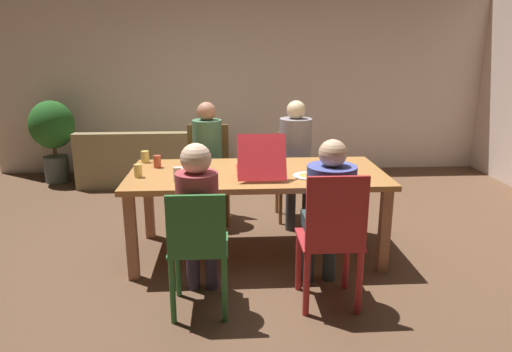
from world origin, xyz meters
name	(u,v)px	position (x,y,z in m)	size (l,w,h in m)	color
ground_plane	(257,252)	(0.00, 0.00, 0.00)	(20.00, 20.00, 0.00)	brown
back_wall	(244,79)	(0.00, 2.98, 1.33)	(7.09, 0.12, 2.67)	silver
dining_table	(257,181)	(0.00, 0.00, 0.67)	(2.17, 1.00, 0.75)	#B2753C
chair_0	(208,169)	(-0.45, 0.92, 0.54)	(0.45, 0.42, 0.99)	brown
person_0	(207,154)	(-0.45, 0.78, 0.73)	(0.30, 0.47, 1.25)	#2E384D
chair_1	(332,238)	(0.45, -0.93, 0.53)	(0.43, 0.42, 0.99)	#B2292C
person_1	(328,206)	(0.45, -0.79, 0.71)	(0.34, 0.53, 1.19)	#2D3D41
chair_2	(198,246)	(-0.45, -0.97, 0.51)	(0.40, 0.41, 0.90)	#2F7236
person_2	(198,212)	(-0.45, -0.82, 0.70)	(0.28, 0.47, 1.19)	#3F324A
chair_3	(294,170)	(0.45, 0.94, 0.51)	(0.38, 0.40, 0.90)	brown
person_3	(296,152)	(0.45, 0.79, 0.74)	(0.33, 0.55, 1.26)	#3C4146
pizza_box_0	(260,167)	(0.02, -0.05, 0.80)	(0.38, 0.57, 0.36)	red
plate_0	(331,164)	(0.69, 0.20, 0.76)	(0.20, 0.20, 0.01)	white
plate_1	(308,175)	(0.41, -0.18, 0.76)	(0.25, 0.25, 0.03)	white
plate_2	(192,167)	(-0.56, 0.14, 0.76)	(0.22, 0.22, 0.03)	white
drinking_glass_0	(157,162)	(-0.87, 0.20, 0.81)	(0.07, 0.07, 0.11)	#BA4932
drinking_glass_1	(138,171)	(-0.98, -0.12, 0.81)	(0.07, 0.07, 0.11)	#E2C05F
drinking_glass_2	(145,157)	(-1.00, 0.39, 0.81)	(0.07, 0.07, 0.11)	#E2C960
drinking_glass_3	(177,175)	(-0.64, -0.28, 0.81)	(0.06, 0.06, 0.12)	silver
couch	(156,163)	(-1.22, 2.37, 0.26)	(1.95, 0.84, 0.73)	#917E54
potted_plant	(53,131)	(-2.57, 2.44, 0.70)	(0.58, 0.58, 1.10)	#515C56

